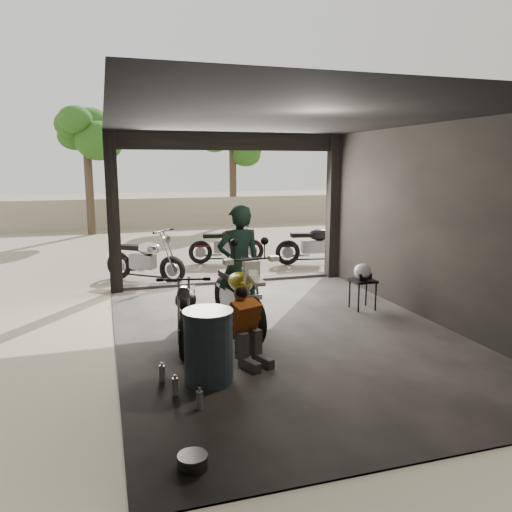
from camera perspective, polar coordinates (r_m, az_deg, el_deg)
ground at (r=7.72m, az=3.36°, el=-8.91°), size 80.00×80.00×0.00m
garage at (r=7.91m, az=2.08°, el=1.13°), size 7.00×7.13×3.20m
boundary_wall at (r=21.07m, az=-10.04°, el=4.94°), size 18.00×0.30×1.20m
tree_left at (r=19.38m, az=-18.90°, el=14.11°), size 2.20×2.20×5.60m
tree_right at (r=21.53m, az=-2.69°, el=13.08°), size 2.20×2.20×5.00m
main_bike at (r=7.74m, az=-2.11°, el=-3.97°), size 0.93×1.95×1.26m
left_bike at (r=7.24m, az=-7.96°, el=-5.83°), size 0.98×1.70×1.08m
outside_bike_a at (r=11.21m, az=-12.62°, el=0.09°), size 1.81×1.65×1.18m
outside_bike_b at (r=13.03m, az=-3.40°, el=1.69°), size 1.80×0.93×1.16m
outside_bike_c at (r=12.96m, az=6.76°, el=1.72°), size 1.89×1.00×1.22m
rider at (r=7.98m, az=-1.96°, el=-1.05°), size 0.71×0.47×1.94m
mechanic at (r=6.42m, az=-0.85°, el=-8.34°), size 0.71×0.81×0.98m
stool at (r=9.02m, az=12.12°, el=-3.11°), size 0.40×0.40×0.55m
helmet at (r=8.97m, az=12.08°, el=-1.75°), size 0.36×0.37×0.29m
oil_drum at (r=5.95m, az=-5.46°, el=-10.39°), size 0.61×0.61×0.89m
sign_post at (r=11.39m, az=15.14°, el=6.18°), size 0.87×0.08×2.61m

